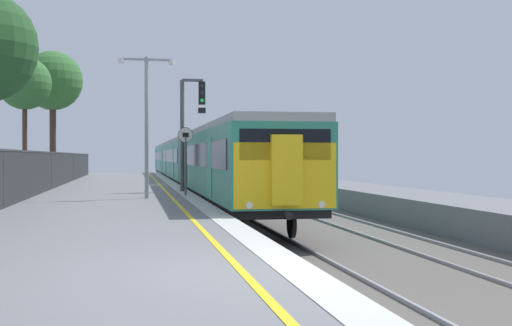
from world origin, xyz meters
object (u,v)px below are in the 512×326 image
Objects in this scene: platform_lamp_mid at (147,114)px; background_tree_back at (52,83)px; speed_limit_sign at (186,152)px; background_tree_left at (26,85)px; commuter_train_at_platform at (189,160)px; signal_gantry at (189,121)px.

background_tree_back is at bearing 105.25° from platform_lamp_mid.
speed_limit_sign is 0.36× the size of background_tree_left.
commuter_train_at_platform is at bearing 30.89° from background_tree_left.
speed_limit_sign is 20.83m from background_tree_back.
background_tree_left is (-8.08, 14.59, 3.94)m from speed_limit_sign.
background_tree_left is (-6.57, 16.06, 2.58)m from platform_lamp_mid.
commuter_train_at_platform is 22.32m from platform_lamp_mid.
speed_limit_sign is at bearing -96.86° from signal_gantry.
background_tree_back is at bearing 77.60° from background_tree_left.
speed_limit_sign is 0.52× the size of platform_lamp_mid.
platform_lamp_mid reaches higher than speed_limit_sign.
platform_lamp_mid is 0.70× the size of background_tree_left.
signal_gantry reaches higher than commuter_train_at_platform.
background_tree_left is at bearing -102.40° from background_tree_back.
signal_gantry reaches higher than speed_limit_sign.
signal_gantry is at bearing -53.57° from background_tree_left.
background_tree_left reaches higher than commuter_train_at_platform.
background_tree_back is at bearing 115.18° from signal_gantry.
background_tree_back is (-7.48, 15.91, 3.20)m from signal_gantry.
background_tree_left is 4.60m from background_tree_back.
background_tree_back is (0.98, 4.45, 0.62)m from background_tree_left.
signal_gantry is 14.48m from background_tree_left.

